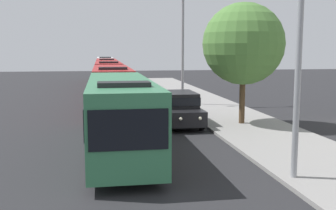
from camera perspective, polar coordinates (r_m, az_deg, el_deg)
bus_lead at (r=17.18m, az=-6.71°, el=-1.00°), size 2.58×10.97×3.21m
bus_second_in_line at (r=29.07m, az=-7.82°, el=2.52°), size 2.58×11.03×3.21m
bus_middle at (r=41.67m, az=-8.31°, el=4.06°), size 2.58×11.22×3.21m
bus_fourth_in_line at (r=53.92m, az=-8.56°, el=4.86°), size 2.58×12.38×3.21m
bus_rear at (r=66.90m, az=-8.73°, el=5.39°), size 2.58×11.57×3.21m
white_suv at (r=23.30m, az=1.77°, el=-0.30°), size 1.86×5.08×1.90m
streetlamp_near at (r=13.60m, az=17.86°, el=9.95°), size 6.50×0.28×7.60m
streetlamp_mid at (r=31.20m, az=2.07°, el=9.47°), size 5.19×0.28×8.42m
roadside_tree at (r=23.28m, az=10.45°, el=8.36°), size 4.54×4.54×6.72m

